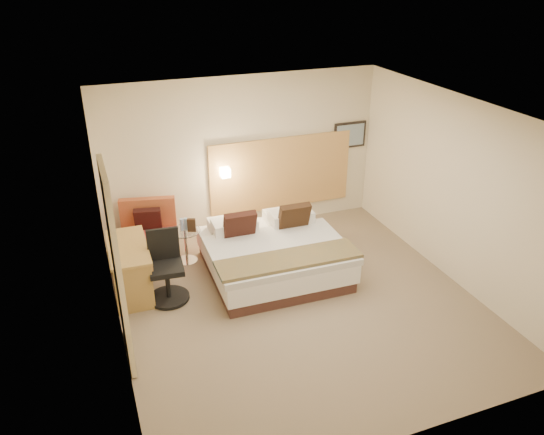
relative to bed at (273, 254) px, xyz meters
name	(u,v)px	position (x,y,z in m)	size (l,w,h in m)	color
floor	(299,304)	(0.05, -0.91, -0.33)	(4.80, 5.00, 0.02)	#786751
ceiling	(304,113)	(0.05, -0.91, 2.39)	(4.80, 5.00, 0.02)	silver
wall_back	(242,156)	(0.05, 1.60, 1.03)	(4.80, 0.02, 2.70)	beige
wall_front	(414,332)	(0.05, -3.42, 1.03)	(4.80, 0.02, 2.70)	beige
wall_left	(109,249)	(-2.36, -0.91, 1.03)	(0.02, 5.00, 2.70)	beige
wall_right	(456,191)	(2.46, -0.91, 1.03)	(0.02, 5.00, 2.70)	beige
headboard_panel	(281,173)	(0.75, 1.56, 0.63)	(2.60, 0.04, 1.30)	tan
art_frame	(350,135)	(2.07, 1.57, 1.18)	(0.62, 0.03, 0.47)	black
art_canvas	(350,135)	(2.07, 1.55, 1.18)	(0.54, 0.01, 0.39)	gray
lamp_arm	(224,171)	(-0.30, 1.51, 0.83)	(0.02, 0.02, 0.12)	silver
lamp_shade	(225,172)	(-0.30, 1.45, 0.83)	(0.15, 0.15, 0.15)	#FBE9C3
curtain	(117,269)	(-2.31, -1.16, 0.90)	(0.06, 0.90, 2.42)	beige
bottle_a	(182,224)	(-1.20, 0.82, 0.32)	(0.06, 0.06, 0.20)	#8EA9DB
bottle_b	(186,224)	(-1.14, 0.82, 0.32)	(0.06, 0.06, 0.20)	#93B8E4
menu_folder	(192,225)	(-1.07, 0.72, 0.33)	(0.13, 0.05, 0.22)	#322114
bed	(273,254)	(0.00, 0.00, 0.00)	(2.06, 1.99, 0.98)	#462823
lounge_chair	(149,237)	(-1.69, 1.11, 0.05)	(1.02, 0.94, 0.93)	#A28A4C
side_table	(186,244)	(-1.17, 0.78, -0.02)	(0.62, 0.62, 0.54)	white
desk	(130,255)	(-2.07, 0.24, 0.26)	(0.57, 1.19, 0.74)	#AB8643
desk_chair	(166,272)	(-1.64, -0.12, 0.10)	(0.62, 0.62, 1.01)	black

